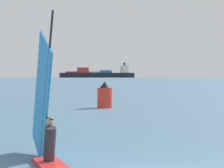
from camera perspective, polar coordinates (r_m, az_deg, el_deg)
name	(u,v)px	position (r m, az deg, el deg)	size (l,w,h in m)	color
windsurfer	(46,125)	(13.25, -8.28, -5.15)	(1.30, 4.52, 4.54)	red
cargo_ship	(98,74)	(900.96, -1.82, 1.29)	(148.71, 35.62, 30.21)	black
distant_headland	(137,74)	(1660.54, 3.14, 1.32)	(859.67, 313.71, 25.31)	#756B56
channel_buoy	(105,96)	(35.87, -0.91, -1.53)	(1.20, 1.20, 2.08)	red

